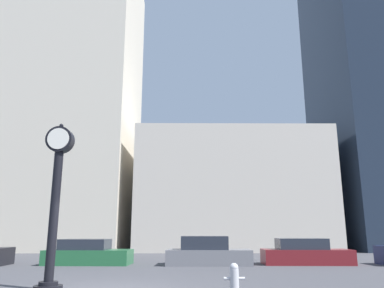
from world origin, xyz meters
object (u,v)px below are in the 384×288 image
Objects in this scene: street_clock at (56,195)px; fire_hydrant_near at (234,276)px; car_green at (88,254)px; car_maroon at (305,253)px; car_grey at (208,253)px.

street_clock is 5.61m from fire_hydrant_near.
car_green is 0.97× the size of car_maroon.
car_maroon reaches higher than fire_hydrant_near.
car_grey is (5.87, -0.30, 0.06)m from car_green.
car_green is at bearing 97.48° from street_clock.
car_maroon reaches higher than car_green.
car_maroon is at bearing 40.22° from street_clock.
car_maroon is 9.37m from fire_hydrant_near.
street_clock is at bearing -137.90° from car_maroon.
car_grey is (4.80, 7.88, -2.04)m from street_clock.
car_grey reaches higher than fire_hydrant_near.
fire_hydrant_near is (-4.47, -8.23, -0.16)m from car_maroon.
street_clock is 1.11× the size of car_maroon.
car_green reaches higher than fire_hydrant_near.
fire_hydrant_near is at bearing -1.06° from street_clock.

